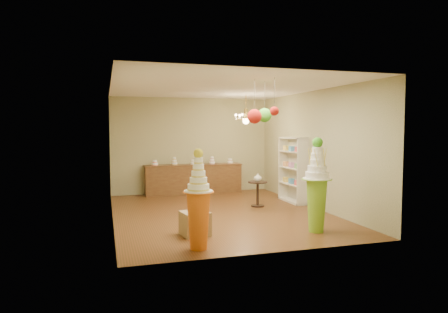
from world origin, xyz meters
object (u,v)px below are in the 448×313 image
object	(u,v)px
pedestal_green	(317,193)
round_table	(258,190)
pedestal_orange	(199,211)
sideboard	(194,178)

from	to	relation	value
pedestal_green	round_table	world-z (taller)	pedestal_green
round_table	pedestal_orange	bearing A→B (deg)	-126.14
round_table	pedestal_green	bearing A→B (deg)	-86.64
pedestal_green	round_table	bearing A→B (deg)	93.36
pedestal_green	sideboard	size ratio (longest dim) A/B	0.61
pedestal_orange	round_table	distance (m)	3.94
pedestal_green	sideboard	bearing A→B (deg)	104.23
pedestal_green	pedestal_orange	distance (m)	2.52
pedestal_orange	round_table	size ratio (longest dim) A/B	2.56
pedestal_green	sideboard	world-z (taller)	pedestal_green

